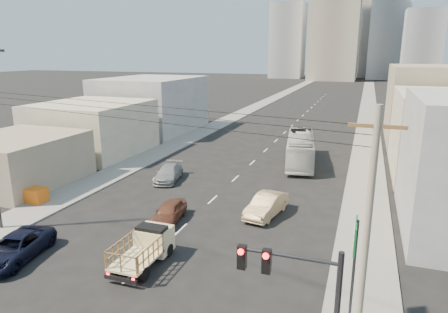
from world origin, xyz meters
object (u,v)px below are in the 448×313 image
Objects in this scene: navy_pickup at (15,248)px; traffic_signal at (303,303)px; sedan_grey at (168,173)px; city_bus at (300,149)px; sedan_tan at (266,205)px; crate_stack at (34,195)px; flatbed_pickup at (145,246)px; green_sign at (355,248)px; utility_pole at (366,244)px; sedan_brown at (169,212)px.

navy_pickup is 0.86× the size of traffic_signal.
city_bus is at bearing 31.99° from sedan_grey.
city_bus is 15.24m from sedan_tan.
navy_pickup is at bearing -51.90° from crate_stack.
sedan_tan is 0.80× the size of traffic_signal.
flatbed_pickup is 0.88× the size of green_sign.
city_bus is 26.09m from crate_stack.
crate_stack is (-17.87, -3.76, -0.10)m from sedan_tan.
utility_pole is (17.22, -18.38, 4.49)m from sedan_grey.
sedan_tan is at bearing 116.46° from utility_pole.
city_bus is at bearing 55.96° from navy_pickup.
sedan_brown is 7.06m from sedan_tan.
sedan_grey is at bearing 164.77° from sedan_tan.
sedan_brown is at bearing 103.99° from flatbed_pickup.
green_sign is at bearing -16.27° from crate_stack.
flatbed_pickup is 7.58m from navy_pickup.
utility_pole reaches higher than sedan_brown.
city_bus is 1.15× the size of utility_pole.
flatbed_pickup is at bearing 171.01° from green_sign.
sedan_brown is 0.68× the size of traffic_signal.
sedan_tan is 0.48× the size of utility_pole.
navy_pickup reaches higher than sedan_grey.
flatbed_pickup is 10.26m from sedan_tan.
traffic_signal is at bearing -27.91° from crate_stack.
sedan_brown is 16.92m from utility_pole.
sedan_grey is at bearing 136.75° from green_sign.
green_sign is 0.50× the size of utility_pole.
crate_stack is at bearing 175.63° from sedan_brown.
flatbed_pickup reaches higher than sedan_tan.
navy_pickup is at bearing -107.02° from sedan_grey.
traffic_signal is at bearing -65.20° from sedan_grey.
navy_pickup is 1.07× the size of sedan_grey.
sedan_tan is 18.26m from crate_stack.
city_bus is at bearing 46.71° from crate_stack.
sedan_tan is (12.09, 11.14, 0.07)m from navy_pickup.
crate_stack is at bearing 158.70° from utility_pole.
crate_stack is at bearing -141.26° from sedan_grey.
sedan_grey is 0.48× the size of utility_pole.
city_bus is (4.81, 24.28, 0.51)m from flatbed_pickup.
sedan_grey is 26.23m from traffic_signal.
sedan_grey is 2.68× the size of crate_stack.
utility_pole is (6.63, -13.31, 4.40)m from sedan_tan.
flatbed_pickup is at bearing -109.90° from city_bus.
navy_pickup is 16.44m from sedan_tan.
utility_pole is at bearing -16.02° from navy_pickup.
crate_stack is (-5.78, 7.38, -0.03)m from navy_pickup.
city_bus reaches higher than crate_stack.
sedan_grey is (-4.35, 8.36, 0.01)m from sedan_brown.
city_bus is at bearing 100.33° from sedan_tan.
green_sign reaches higher than sedan_grey.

